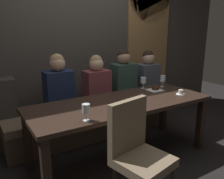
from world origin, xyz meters
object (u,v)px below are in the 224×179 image
object	(u,v)px
wine_glass_center_back	(143,81)
dessert_plate	(155,89)
diner_redhead	(59,87)
wine_glass_center_front	(86,109)
banquette_bench	(95,122)
wine_glass_far_right	(163,79)
diner_far_end	(124,77)
espresso_cup	(181,93)
chair_near_side	(137,148)
diner_bearded	(97,83)
dining_table	(121,108)
diner_near_end	(148,75)

from	to	relation	value
wine_glass_center_back	dessert_plate	distance (m)	0.21
diner_redhead	wine_glass_center_front	xyz separation A→B (m)	(-0.09, -1.00, 0.02)
banquette_bench	wine_glass_far_right	distance (m)	1.19
diner_far_end	espresso_cup	size ratio (longest dim) A/B	6.81
wine_glass_center_front	diner_redhead	bearing A→B (deg)	84.79
banquette_bench	diner_redhead	distance (m)	0.80
banquette_bench	chair_near_side	xyz separation A→B (m)	(-0.32, -1.42, 0.33)
wine_glass_far_right	espresso_cup	world-z (taller)	wine_glass_far_right
wine_glass_far_right	dessert_plate	world-z (taller)	wine_glass_far_right
banquette_bench	diner_bearded	size ratio (longest dim) A/B	3.27
banquette_bench	diner_redhead	world-z (taller)	diner_redhead
banquette_bench	dessert_plate	distance (m)	1.01
diner_bearded	espresso_cup	xyz separation A→B (m)	(0.77, -0.87, -0.04)
dining_table	diner_redhead	xyz separation A→B (m)	(-0.52, 0.69, 0.18)
diner_bearded	diner_near_end	xyz separation A→B (m)	(0.96, 0.02, 0.01)
chair_near_side	wine_glass_center_back	world-z (taller)	chair_near_side
dining_table	banquette_bench	bearing A→B (deg)	90.00
diner_redhead	banquette_bench	bearing A→B (deg)	1.32
diner_near_end	wine_glass_center_front	distance (m)	1.92
wine_glass_center_front	wine_glass_far_right	world-z (taller)	same
wine_glass_center_back	dessert_plate	size ratio (longest dim) A/B	0.86
wine_glass_far_right	espresso_cup	size ratio (longest dim) A/B	1.37
banquette_bench	espresso_cup	world-z (taller)	espresso_cup
dining_table	chair_near_side	bearing A→B (deg)	-114.22
diner_bearded	diner_far_end	distance (m)	0.49
chair_near_side	wine_glass_center_back	xyz separation A→B (m)	(0.92, 1.05, 0.30)
diner_far_end	diner_near_end	world-z (taller)	diner_far_end
wine_glass_center_back	espresso_cup	xyz separation A→B (m)	(0.22, -0.50, -0.09)
diner_near_end	espresso_cup	distance (m)	0.91
wine_glass_far_right	dessert_plate	size ratio (longest dim) A/B	0.86
dining_table	wine_glass_far_right	size ratio (longest dim) A/B	13.41
dining_table	diner_far_end	world-z (taller)	diner_far_end
wine_glass_center_back	espresso_cup	world-z (taller)	wine_glass_center_back
chair_near_side	diner_redhead	xyz separation A→B (m)	(-0.19, 1.41, 0.28)
wine_glass_center_front	wine_glass_far_right	bearing A→B (deg)	21.03
wine_glass_center_back	wine_glass_center_front	bearing A→B (deg)	-151.86
diner_near_end	wine_glass_center_back	world-z (taller)	diner_near_end
dining_table	wine_glass_center_front	distance (m)	0.72
wine_glass_center_front	wine_glass_center_back	world-z (taller)	same
wine_glass_far_right	diner_bearded	bearing A→B (deg)	153.47
diner_far_end	espresso_cup	bearing A→B (deg)	-72.56
diner_bearded	chair_near_side	bearing A→B (deg)	-104.60
diner_far_end	wine_glass_center_front	distance (m)	1.54
espresso_cup	dessert_plate	bearing A→B (deg)	113.99
dining_table	wine_glass_center_back	bearing A→B (deg)	29.06
wine_glass_center_back	espresso_cup	bearing A→B (deg)	-66.27
chair_near_side	diner_far_end	distance (m)	1.71
diner_redhead	diner_near_end	size ratio (longest dim) A/B	1.05
dessert_plate	chair_near_side	bearing A→B (deg)	-138.31
banquette_bench	wine_glass_far_right	xyz separation A→B (m)	(0.91, -0.43, 0.63)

